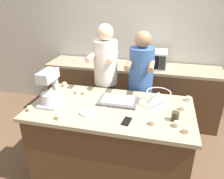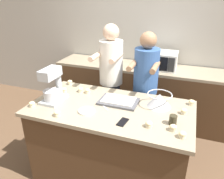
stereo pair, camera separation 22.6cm
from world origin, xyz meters
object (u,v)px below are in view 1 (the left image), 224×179
at_px(baking_tray, 118,101).
at_px(drinking_glass, 175,116).
at_px(cell_phone, 127,121).
at_px(cupcake_5, 183,107).
at_px(cupcake_7, 60,92).
at_px(cupcake_6, 77,91).
at_px(cupcake_8, 177,124).
at_px(person_left, 106,84).
at_px(cupcake_2, 85,92).
at_px(cupcake_9, 153,122).
at_px(stand_mixer, 50,90).
at_px(person_right, 140,91).
at_px(microwave_oven, 152,59).
at_px(cupcake_1, 64,84).
at_px(cupcake_10, 59,116).
at_px(cupcake_0, 187,130).
at_px(cupcake_3, 30,108).
at_px(knife, 103,105).
at_px(cupcake_4, 188,98).
at_px(small_plate, 88,112).
at_px(mixing_bowl, 158,97).

relative_size(baking_tray, drinking_glass, 4.61).
relative_size(cell_phone, cupcake_5, 2.39).
relative_size(baking_tray, cupcake_7, 6.58).
bearing_deg(cupcake_6, cupcake_8, -21.30).
height_order(person_left, cupcake_7, person_left).
bearing_deg(cupcake_2, cupcake_9, -28.89).
bearing_deg(stand_mixer, cupcake_6, 61.67).
height_order(person_right, cupcake_8, person_right).
relative_size(microwave_oven, cupcake_1, 7.18).
bearing_deg(cupcake_9, cupcake_10, -172.35).
bearing_deg(cupcake_0, person_left, 136.39).
bearing_deg(cupcake_3, cupcake_6, 58.44).
relative_size(cell_phone, cupcake_7, 2.39).
xyz_separation_m(knife, cupcake_4, (0.89, 0.33, 0.03)).
bearing_deg(small_plate, drinking_glass, 4.54).
relative_size(cupcake_3, cupcake_9, 1.00).
bearing_deg(cupcake_10, drinking_glass, 12.53).
bearing_deg(cupcake_9, cupcake_6, 153.48).
bearing_deg(person_left, person_right, -0.01).
height_order(mixing_bowl, drinking_glass, mixing_bowl).
distance_m(cell_phone, cupcake_6, 0.82).
bearing_deg(small_plate, cupcake_9, -4.81).
bearing_deg(cupcake_9, cell_phone, -177.66).
height_order(small_plate, cupcake_10, cupcake_10).
xyz_separation_m(mixing_bowl, cupcake_4, (0.32, 0.15, -0.05)).
bearing_deg(cupcake_9, cupcake_0, -11.22).
bearing_deg(cupcake_7, drinking_glass, -11.46).
bearing_deg(baking_tray, cupcake_1, 160.68).
bearing_deg(stand_mixer, knife, 9.53).
xyz_separation_m(cupcake_8, cupcake_9, (-0.21, -0.02, 0.00)).
bearing_deg(cupcake_5, cupcake_4, 73.48).
bearing_deg(cell_phone, drinking_glass, 16.62).
xyz_separation_m(microwave_oven, cupcake_2, (-0.68, -1.19, -0.11)).
relative_size(small_plate, cupcake_10, 2.63).
distance_m(small_plate, cupcake_8, 0.85).
relative_size(cupcake_5, cupcake_7, 1.00).
xyz_separation_m(small_plate, cupcake_6, (-0.28, 0.40, 0.02)).
xyz_separation_m(cupcake_4, cupcake_5, (-0.07, -0.22, 0.00)).
bearing_deg(stand_mixer, cupcake_5, 8.37).
distance_m(person_right, small_plate, 0.92).
relative_size(person_right, cupcake_1, 25.52).
height_order(baking_tray, cupcake_9, cupcake_9).
bearing_deg(drinking_glass, cupcake_8, -82.49).
height_order(mixing_bowl, baking_tray, mixing_bowl).
distance_m(person_left, cupcake_9, 1.11).
bearing_deg(stand_mixer, person_left, 60.68).
xyz_separation_m(person_right, knife, (-0.32, -0.63, 0.07)).
bearing_deg(cupcake_8, baking_tray, 151.39).
relative_size(cupcake_0, cupcake_9, 1.00).
relative_size(person_right, cupcake_2, 25.52).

